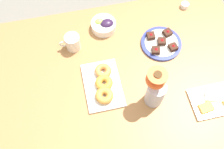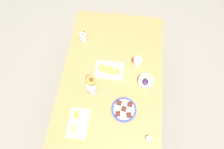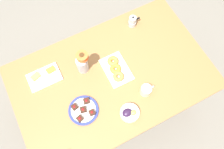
{
  "view_description": "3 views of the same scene",
  "coord_description": "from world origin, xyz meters",
  "px_view_note": "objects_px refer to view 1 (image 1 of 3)",
  "views": [
    {
      "loc": [
        0.13,
        0.57,
        1.94
      ],
      "look_at": [
        0.0,
        0.0,
        0.78
      ],
      "focal_mm": 40.0,
      "sensor_mm": 36.0,
      "label": 1
    },
    {
      "loc": [
        -0.67,
        -0.08,
        2.35
      ],
      "look_at": [
        0.0,
        0.0,
        0.78
      ],
      "focal_mm": 28.0,
      "sensor_mm": 36.0,
      "label": 2
    },
    {
      "loc": [
        -0.3,
        -0.57,
        2.39
      ],
      "look_at": [
        0.0,
        0.0,
        0.78
      ],
      "focal_mm": 35.0,
      "sensor_mm": 36.0,
      "label": 3
    }
  ],
  "objects_px": {
    "grape_bowl": "(104,25)",
    "croissant_platter": "(103,84)",
    "cheese_platter": "(216,100)",
    "coffee_mug": "(72,42)",
    "jam_cup_honey": "(185,5)",
    "flower_vase": "(155,92)",
    "dessert_plate": "(161,43)",
    "dining_table": "(112,84)"
  },
  "relations": [
    {
      "from": "dessert_plate",
      "to": "cheese_platter",
      "type": "bearing_deg",
      "value": 113.21
    },
    {
      "from": "coffee_mug",
      "to": "dessert_plate",
      "type": "xyz_separation_m",
      "value": [
        -0.49,
        0.09,
        -0.04
      ]
    },
    {
      "from": "grape_bowl",
      "to": "jam_cup_honey",
      "type": "bearing_deg",
      "value": -174.19
    },
    {
      "from": "coffee_mug",
      "to": "jam_cup_honey",
      "type": "xyz_separation_m",
      "value": [
        -0.72,
        -0.15,
        -0.03
      ]
    },
    {
      "from": "dining_table",
      "to": "coffee_mug",
      "type": "distance_m",
      "value": 0.32
    },
    {
      "from": "jam_cup_honey",
      "to": "grape_bowl",
      "type": "bearing_deg",
      "value": 5.81
    },
    {
      "from": "dining_table",
      "to": "coffee_mug",
      "type": "xyz_separation_m",
      "value": [
        0.17,
        -0.24,
        0.13
      ]
    },
    {
      "from": "dessert_plate",
      "to": "croissant_platter",
      "type": "bearing_deg",
      "value": 26.47
    },
    {
      "from": "grape_bowl",
      "to": "cheese_platter",
      "type": "xyz_separation_m",
      "value": [
        -0.47,
        0.58,
        -0.02
      ]
    },
    {
      "from": "grape_bowl",
      "to": "dessert_plate",
      "type": "relative_size",
      "value": 0.62
    },
    {
      "from": "coffee_mug",
      "to": "croissant_platter",
      "type": "height_order",
      "value": "coffee_mug"
    },
    {
      "from": "croissant_platter",
      "to": "jam_cup_honey",
      "type": "xyz_separation_m",
      "value": [
        -0.6,
        -0.42,
        -0.01
      ]
    },
    {
      "from": "jam_cup_honey",
      "to": "cheese_platter",
      "type": "bearing_deg",
      "value": 84.82
    },
    {
      "from": "flower_vase",
      "to": "jam_cup_honey",
      "type": "bearing_deg",
      "value": -123.98
    },
    {
      "from": "dessert_plate",
      "to": "dining_table",
      "type": "bearing_deg",
      "value": 25.08
    },
    {
      "from": "cheese_platter",
      "to": "coffee_mug",
      "type": "bearing_deg",
      "value": -36.07
    },
    {
      "from": "flower_vase",
      "to": "croissant_platter",
      "type": "bearing_deg",
      "value": -29.04
    },
    {
      "from": "dining_table",
      "to": "coffee_mug",
      "type": "bearing_deg",
      "value": -54.24
    },
    {
      "from": "grape_bowl",
      "to": "cheese_platter",
      "type": "bearing_deg",
      "value": 129.02
    },
    {
      "from": "coffee_mug",
      "to": "flower_vase",
      "type": "distance_m",
      "value": 0.54
    },
    {
      "from": "croissant_platter",
      "to": "dessert_plate",
      "type": "xyz_separation_m",
      "value": [
        -0.38,
        -0.19,
        -0.01
      ]
    },
    {
      "from": "dining_table",
      "to": "flower_vase",
      "type": "bearing_deg",
      "value": 136.93
    },
    {
      "from": "dessert_plate",
      "to": "coffee_mug",
      "type": "bearing_deg",
      "value": -10.16
    },
    {
      "from": "dining_table",
      "to": "croissant_platter",
      "type": "bearing_deg",
      "value": 34.0
    },
    {
      "from": "dining_table",
      "to": "cheese_platter",
      "type": "bearing_deg",
      "value": 153.58
    },
    {
      "from": "jam_cup_honey",
      "to": "dessert_plate",
      "type": "relative_size",
      "value": 0.21
    },
    {
      "from": "croissant_platter",
      "to": "flower_vase",
      "type": "height_order",
      "value": "flower_vase"
    },
    {
      "from": "cheese_platter",
      "to": "jam_cup_honey",
      "type": "bearing_deg",
      "value": -95.18
    },
    {
      "from": "coffee_mug",
      "to": "croissant_platter",
      "type": "relative_size",
      "value": 0.42
    },
    {
      "from": "coffee_mug",
      "to": "jam_cup_honey",
      "type": "distance_m",
      "value": 0.73
    },
    {
      "from": "grape_bowl",
      "to": "flower_vase",
      "type": "bearing_deg",
      "value": 107.06
    },
    {
      "from": "coffee_mug",
      "to": "dessert_plate",
      "type": "height_order",
      "value": "coffee_mug"
    },
    {
      "from": "coffee_mug",
      "to": "flower_vase",
      "type": "bearing_deg",
      "value": 130.79
    },
    {
      "from": "dining_table",
      "to": "grape_bowl",
      "type": "relative_size",
      "value": 11.09
    },
    {
      "from": "grape_bowl",
      "to": "croissant_platter",
      "type": "distance_m",
      "value": 0.38
    },
    {
      "from": "dining_table",
      "to": "cheese_platter",
      "type": "xyz_separation_m",
      "value": [
        -0.49,
        0.24,
        0.1
      ]
    },
    {
      "from": "coffee_mug",
      "to": "dessert_plate",
      "type": "bearing_deg",
      "value": 169.84
    },
    {
      "from": "grape_bowl",
      "to": "cheese_platter",
      "type": "distance_m",
      "value": 0.74
    },
    {
      "from": "grape_bowl",
      "to": "croissant_platter",
      "type": "bearing_deg",
      "value": 77.98
    },
    {
      "from": "jam_cup_honey",
      "to": "dessert_plate",
      "type": "bearing_deg",
      "value": 46.09
    },
    {
      "from": "jam_cup_honey",
      "to": "coffee_mug",
      "type": "bearing_deg",
      "value": 11.5
    },
    {
      "from": "croissant_platter",
      "to": "dining_table",
      "type": "bearing_deg",
      "value": -146.0
    }
  ]
}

